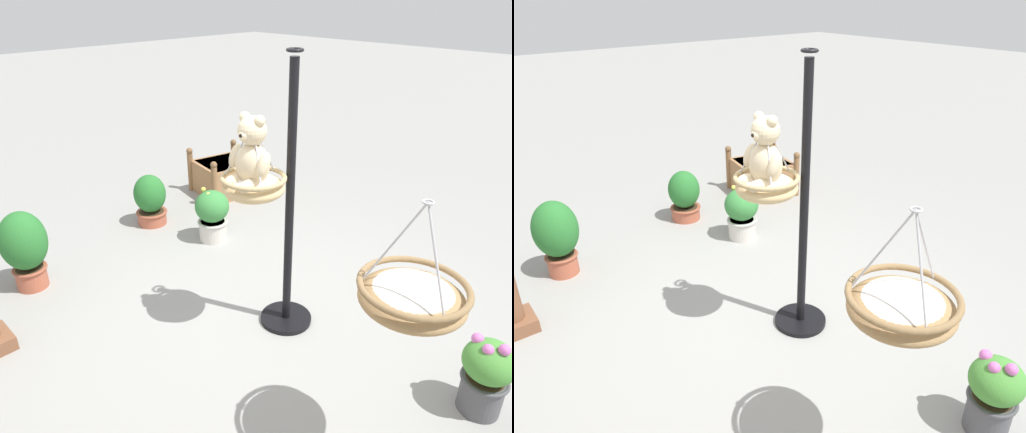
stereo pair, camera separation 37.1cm
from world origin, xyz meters
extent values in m
plane|color=gray|center=(0.00, 0.00, 0.00)|extent=(40.00, 40.00, 0.00)
cylinder|color=black|center=(-0.18, -0.18, 1.11)|extent=(0.07, 0.07, 2.22)
cylinder|color=black|center=(-0.18, -0.18, 0.02)|extent=(0.44, 0.44, 0.04)
torus|color=black|center=(-0.18, -0.18, 2.26)|extent=(0.12, 0.12, 0.02)
ellipsoid|color=tan|center=(-0.03, 0.07, 1.29)|extent=(0.48, 0.48, 0.18)
torus|color=tan|center=(-0.03, 0.07, 1.37)|extent=(0.50, 0.50, 0.04)
ellipsoid|color=silver|center=(-0.03, 0.07, 1.31)|extent=(0.42, 0.42, 0.15)
cylinder|color=#B7B7BC|center=(0.07, 0.13, 1.57)|extent=(0.20, 0.12, 0.41)
cylinder|color=#B7B7BC|center=(-0.12, 0.13, 1.57)|extent=(0.20, 0.12, 0.41)
cylinder|color=#B7B7BC|center=(-0.03, -0.04, 1.57)|extent=(0.01, 0.23, 0.41)
torus|color=#B7B7BC|center=(-0.03, 0.07, 1.77)|extent=(0.06, 0.06, 0.01)
ellipsoid|color=beige|center=(-0.03, 0.08, 1.47)|extent=(0.27, 0.23, 0.32)
sphere|color=beige|center=(-0.03, 0.08, 1.72)|extent=(0.22, 0.22, 0.21)
ellipsoid|color=beige|center=(-0.03, 0.16, 1.71)|extent=(0.10, 0.08, 0.07)
sphere|color=black|center=(-0.03, 0.19, 1.71)|extent=(0.03, 0.03, 0.03)
sphere|color=beige|center=(-0.10, 0.08, 1.81)|extent=(0.08, 0.08, 0.08)
sphere|color=beige|center=(0.05, 0.08, 1.81)|extent=(0.08, 0.08, 0.08)
ellipsoid|color=beige|center=(-0.17, 0.12, 1.51)|extent=(0.09, 0.16, 0.21)
ellipsoid|color=beige|center=(0.12, 0.12, 1.51)|extent=(0.09, 0.16, 0.21)
ellipsoid|color=beige|center=(-0.10, 0.20, 1.35)|extent=(0.10, 0.19, 0.10)
ellipsoid|color=beige|center=(0.05, 0.20, 1.35)|extent=(0.10, 0.19, 0.10)
ellipsoid|color=#A37F51|center=(-1.49, 0.37, 1.17)|extent=(0.56, 0.56, 0.18)
torus|color=olive|center=(-1.49, 0.37, 1.25)|extent=(0.59, 0.59, 0.04)
ellipsoid|color=silver|center=(-1.49, 0.37, 1.19)|extent=(0.49, 0.49, 0.14)
cylinder|color=#B7B7BC|center=(-1.38, 0.43, 1.49)|extent=(0.24, 0.14, 0.48)
cylinder|color=#B7B7BC|center=(-1.60, 0.43, 1.49)|extent=(0.24, 0.14, 0.48)
cylinder|color=#B7B7BC|center=(-1.49, 0.24, 1.49)|extent=(0.01, 0.27, 0.48)
torus|color=#B7B7BC|center=(-1.49, 0.37, 1.73)|extent=(0.06, 0.06, 0.01)
cube|color=brown|center=(1.27, 1.78, 0.06)|extent=(0.32, 0.32, 0.12)
cube|color=#9E7047|center=(2.34, -1.72, 0.22)|extent=(0.81, 0.83, 0.45)
cube|color=#382819|center=(2.34, -1.72, 0.42)|extent=(0.71, 0.73, 0.06)
cylinder|color=brown|center=(2.07, -1.31, 0.27)|extent=(0.08, 0.08, 0.55)
cylinder|color=brown|center=(2.74, -1.44, 0.27)|extent=(0.08, 0.08, 0.55)
cylinder|color=brown|center=(1.93, -2.01, 0.27)|extent=(0.08, 0.08, 0.55)
cylinder|color=brown|center=(2.60, -2.14, 0.27)|extent=(0.08, 0.08, 0.55)
sphere|color=brown|center=(2.07, -1.31, 0.58)|extent=(0.09, 0.09, 0.09)
sphere|color=brown|center=(2.74, -1.44, 0.58)|extent=(0.09, 0.09, 0.09)
sphere|color=brown|center=(1.93, -2.01, 0.58)|extent=(0.09, 0.09, 0.09)
sphere|color=brown|center=(2.60, -2.14, 0.58)|extent=(0.09, 0.09, 0.09)
cylinder|color=#4C4C51|center=(-1.77, -0.38, 0.14)|extent=(0.28, 0.28, 0.28)
torus|color=#444449|center=(-1.77, -0.38, 0.27)|extent=(0.32, 0.32, 0.03)
cylinder|color=#382819|center=(-1.77, -0.38, 0.26)|extent=(0.25, 0.25, 0.03)
ellipsoid|color=#478E38|center=(-1.77, -0.38, 0.42)|extent=(0.34, 0.34, 0.29)
sphere|color=#D166B7|center=(-1.66, -0.39, 0.54)|extent=(0.08, 0.08, 0.08)
sphere|color=#D166B7|center=(-1.75, -0.32, 0.56)|extent=(0.07, 0.07, 0.07)
sphere|color=#D166B7|center=(-1.83, -0.37, 0.58)|extent=(0.07, 0.07, 0.07)
cylinder|color=#AD563D|center=(1.92, 1.17, 0.11)|extent=(0.29, 0.29, 0.21)
torus|color=#9C4E37|center=(1.92, 1.17, 0.20)|extent=(0.32, 0.32, 0.03)
cylinder|color=#382819|center=(1.92, 1.17, 0.20)|extent=(0.25, 0.25, 0.03)
ellipsoid|color=#28702D|center=(1.92, 1.17, 0.50)|extent=(0.43, 0.43, 0.58)
cylinder|color=#AD563D|center=(2.25, -0.44, 0.08)|extent=(0.34, 0.34, 0.16)
torus|color=#9C4E37|center=(2.25, -0.44, 0.15)|extent=(0.38, 0.38, 0.03)
cylinder|color=#382819|center=(2.25, -0.44, 0.15)|extent=(0.30, 0.30, 0.03)
ellipsoid|color=#28702D|center=(2.25, -0.44, 0.39)|extent=(0.38, 0.38, 0.47)
cylinder|color=beige|center=(1.40, -0.70, 0.12)|extent=(0.31, 0.31, 0.23)
torus|color=#BCB7AE|center=(1.40, -0.70, 0.22)|extent=(0.35, 0.35, 0.03)
cylinder|color=#382819|center=(1.40, -0.70, 0.22)|extent=(0.28, 0.28, 0.03)
ellipsoid|color=#38843D|center=(1.40, -0.70, 0.42)|extent=(0.39, 0.39, 0.36)
sphere|color=#E5DB4C|center=(1.51, -0.67, 0.60)|extent=(0.05, 0.05, 0.05)
sphere|color=#E5DB4C|center=(1.40, -0.65, 0.57)|extent=(0.06, 0.06, 0.06)
camera|label=1|loc=(-2.36, 2.40, 2.65)|focal=33.46mm
camera|label=2|loc=(-2.61, 2.13, 2.65)|focal=33.46mm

